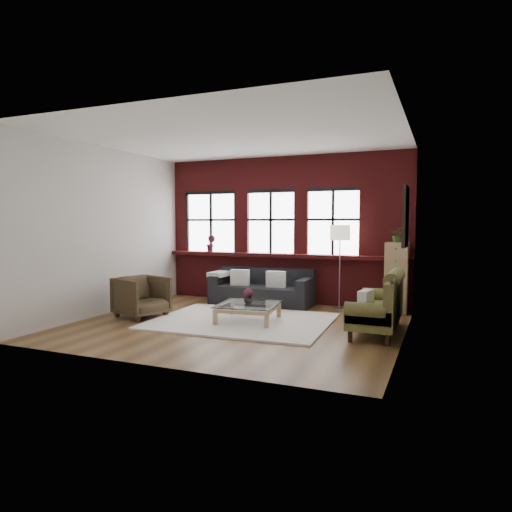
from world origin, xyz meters
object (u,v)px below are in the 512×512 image
at_px(vase, 248,299).
at_px(coffee_table, 248,313).
at_px(dark_sofa, 262,287).
at_px(drawer_chest, 396,278).
at_px(floor_lamp, 340,264).
at_px(armchair, 142,297).
at_px(vintage_settee, 376,303).

bearing_deg(vase, coffee_table, 116.57).
relative_size(dark_sofa, vase, 13.68).
relative_size(vase, drawer_chest, 0.11).
height_order(vase, floor_lamp, floor_lamp).
height_order(vase, drawer_chest, drawer_chest).
distance_m(armchair, vase, 2.06).
bearing_deg(vase, floor_lamp, 56.46).
bearing_deg(armchair, drawer_chest, -46.62).
distance_m(dark_sofa, coffee_table, 1.77).
xyz_separation_m(coffee_table, vase, (0.00, -0.00, 0.25)).
relative_size(coffee_table, drawer_chest, 0.74).
height_order(dark_sofa, vase, dark_sofa).
distance_m(armchair, coffee_table, 2.07).
xyz_separation_m(drawer_chest, floor_lamp, (-1.11, -0.02, 0.24)).
xyz_separation_m(vase, drawer_chest, (2.33, 1.86, 0.28)).
bearing_deg(drawer_chest, dark_sofa, -176.63).
relative_size(dark_sofa, drawer_chest, 1.56).
distance_m(vase, drawer_chest, 2.99).
height_order(vintage_settee, floor_lamp, floor_lamp).
height_order(armchair, coffee_table, armchair).
bearing_deg(coffee_table, dark_sofa, 104.04).
bearing_deg(armchair, coffee_table, -64.31).
height_order(dark_sofa, drawer_chest, drawer_chest).
relative_size(drawer_chest, floor_lamp, 0.74).
distance_m(dark_sofa, drawer_chest, 2.77).
xyz_separation_m(vintage_settee, floor_lamp, (-0.96, 1.72, 0.46)).
bearing_deg(coffee_table, vintage_settee, 3.11).
relative_size(vase, floor_lamp, 0.08).
bearing_deg(floor_lamp, armchair, -146.43).
bearing_deg(vintage_settee, vase, -176.89).
distance_m(vintage_settee, armchair, 4.24).
distance_m(dark_sofa, vase, 1.75).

